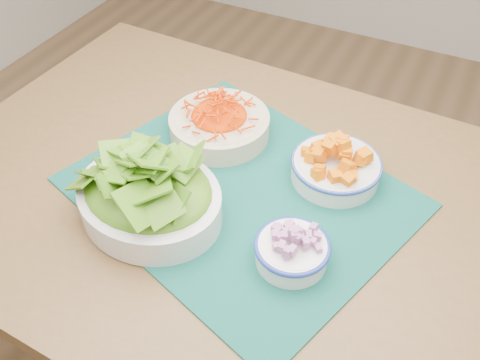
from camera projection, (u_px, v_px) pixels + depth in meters
The scene contains 7 objects.
ground at pixel (231, 336), 1.65m from camera, with size 4.00×4.00×0.00m, color #946E47.
table at pixel (249, 226), 1.10m from camera, with size 1.37×0.94×0.75m.
placemat at pixel (240, 192), 1.05m from camera, with size 0.60×0.49×0.00m, color #06332C.
carrot_bowl at pixel (219, 121), 1.15m from camera, with size 0.27×0.27×0.08m.
squash_bowl at pixel (337, 162), 1.04m from camera, with size 0.20×0.20×0.09m.
lettuce_bowl at pixel (148, 189), 0.96m from camera, with size 0.31×0.28×0.13m.
onion_bowl at pixel (292, 248), 0.90m from camera, with size 0.13×0.13×0.07m.
Camera 1 is at (0.41, -0.75, 1.49)m, focal length 40.00 mm.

